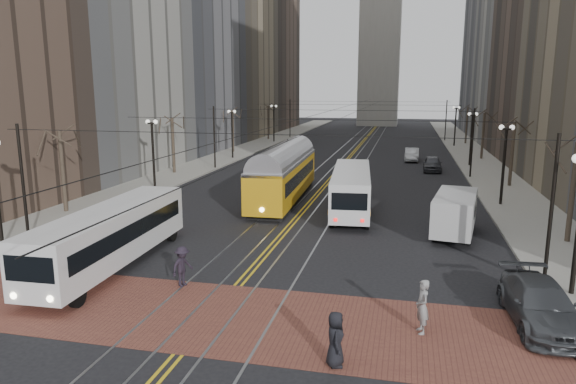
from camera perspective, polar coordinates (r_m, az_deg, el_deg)
The scene contains 22 objects.
ground at distance 23.52m, azimuth -4.83°, elevation -9.49°, with size 260.00×260.00×0.00m, color black.
sidewalk_left at distance 69.90m, azimuth -5.29°, elevation 4.53°, with size 5.00×140.00×0.15m, color gray.
sidewalk_right at distance 66.91m, azimuth 19.96°, elevation 3.59°, with size 5.00×140.00×0.15m, color gray.
crosswalk_band at distance 20.04m, azimuth -8.42°, elevation -13.39°, with size 25.00×6.00×0.01m, color brown.
streetcar_rails at distance 66.77m, azimuth 7.06°, elevation 4.11°, with size 4.80×130.00×0.02m, color gray.
centre_lines at distance 66.76m, azimuth 7.06°, elevation 4.12°, with size 0.42×130.00×0.01m, color gold.
building_left_mid at distance 74.79m, azimuth -13.34°, elevation 17.73°, with size 16.00×20.00×34.00m, color slate.
building_left_far at distance 112.27m, azimuth -3.97°, elevation 17.32°, with size 16.00×20.00×40.00m, color brown.
building_right_far at distance 109.13m, azimuth 23.84°, elevation 16.58°, with size 16.00×20.00×40.00m, color slate.
lamp_posts at distance 50.41m, azimuth 5.17°, elevation 5.01°, with size 27.60×57.20×5.60m.
street_trees at distance 56.82m, azimuth 6.08°, elevation 5.71°, with size 31.68×53.28×5.60m.
trolley_wires at distance 56.32m, azimuth 6.05°, elevation 6.65°, with size 25.96×120.00×6.60m.
transit_bus at distance 25.78m, azimuth -19.01°, elevation -4.87°, with size 2.38×11.41×2.85m, color silver.
streetcar at distance 39.00m, azimuth -0.45°, elevation 1.52°, with size 2.65×14.26×3.36m, color gold.
rear_bus at distance 35.51m, azimuth 7.03°, elevation 0.09°, with size 2.43×11.19×2.92m, color silver.
cargo_van at distance 31.08m, azimuth 18.03°, elevation -2.46°, with size 2.13×5.54×2.45m, color #B8B8B8.
sedan_grey at distance 55.11m, azimuth 15.75°, elevation 3.04°, with size 1.82×4.51×1.54m, color #3C3E44.
sedan_silver at distance 62.39m, azimuth 13.59°, elevation 4.06°, with size 1.57×4.51×1.49m, color #B6BABF.
sedan_parked at distance 20.95m, azimuth 26.24°, elevation -11.10°, with size 2.15×5.30×1.54m, color #404448.
pedestrian_a at distance 16.32m, azimuth 5.28°, elevation -15.95°, with size 0.85×0.55×1.74m, color black.
pedestrian_b at distance 18.75m, azimuth 14.69°, elevation -12.22°, with size 0.70×0.46×1.93m, color gray.
pedestrian_d at distance 22.70m, azimuth -11.66°, elevation -8.09°, with size 1.13×0.65×1.75m, color black.
Camera 1 is at (6.83, -20.89, 8.37)m, focal length 32.00 mm.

